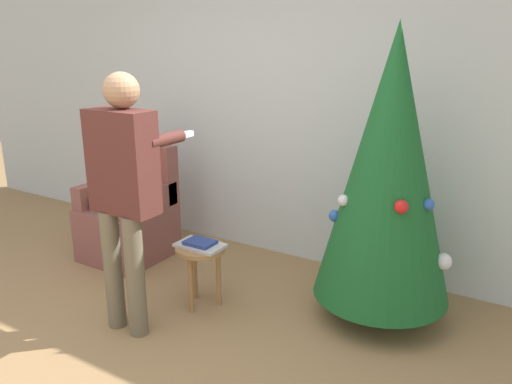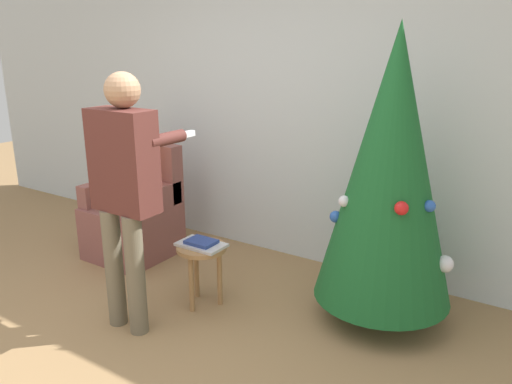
{
  "view_description": "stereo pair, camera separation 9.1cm",
  "coord_description": "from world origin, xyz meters",
  "px_view_note": "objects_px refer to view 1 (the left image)",
  "views": [
    {
      "loc": [
        2.04,
        -1.48,
        1.82
      ],
      "look_at": [
        0.49,
        1.09,
        0.92
      ],
      "focal_mm": 35.0,
      "sensor_mm": 36.0,
      "label": 1
    },
    {
      "loc": [
        2.12,
        -1.43,
        1.82
      ],
      "look_at": [
        0.49,
        1.09,
        0.92
      ],
      "focal_mm": 35.0,
      "sensor_mm": 36.0,
      "label": 2
    }
  ],
  "objects_px": {
    "person_seated": "(126,179)",
    "armchair": "(131,218)",
    "person_standing": "(124,182)",
    "christmas_tree": "(389,167)",
    "side_stool": "(201,258)"
  },
  "relations": [
    {
      "from": "person_seated",
      "to": "side_stool",
      "type": "height_order",
      "value": "person_seated"
    },
    {
      "from": "person_seated",
      "to": "armchair",
      "type": "bearing_deg",
      "value": 90.0
    },
    {
      "from": "side_stool",
      "to": "armchair",
      "type": "bearing_deg",
      "value": 159.74
    },
    {
      "from": "armchair",
      "to": "person_seated",
      "type": "xyz_separation_m",
      "value": [
        0.0,
        -0.02,
        0.36
      ]
    },
    {
      "from": "person_standing",
      "to": "armchair",
      "type": "bearing_deg",
      "value": 134.94
    },
    {
      "from": "side_stool",
      "to": "christmas_tree",
      "type": "bearing_deg",
      "value": 24.3
    },
    {
      "from": "christmas_tree",
      "to": "person_seated",
      "type": "relative_size",
      "value": 1.53
    },
    {
      "from": "person_standing",
      "to": "side_stool",
      "type": "distance_m",
      "value": 0.81
    },
    {
      "from": "armchair",
      "to": "person_standing",
      "type": "bearing_deg",
      "value": -45.06
    },
    {
      "from": "armchair",
      "to": "person_standing",
      "type": "distance_m",
      "value": 1.37
    },
    {
      "from": "armchair",
      "to": "person_standing",
      "type": "height_order",
      "value": "person_standing"
    },
    {
      "from": "armchair",
      "to": "person_seated",
      "type": "distance_m",
      "value": 0.36
    },
    {
      "from": "person_seated",
      "to": "person_standing",
      "type": "relative_size",
      "value": 0.77
    },
    {
      "from": "christmas_tree",
      "to": "person_seated",
      "type": "bearing_deg",
      "value": -176.29
    },
    {
      "from": "christmas_tree",
      "to": "armchair",
      "type": "bearing_deg",
      "value": -176.93
    }
  ]
}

